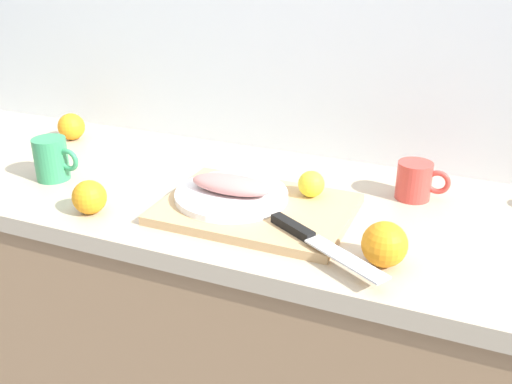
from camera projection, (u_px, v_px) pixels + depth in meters
name	position (u px, v px, depth m)	size (l,w,h in m)	color
back_wall	(240.00, 15.00, 1.51)	(3.20, 0.05, 2.50)	silver
kitchen_counter	(194.00, 335.00, 1.57)	(2.00, 0.60, 0.90)	#9E7A56
cutting_board	(256.00, 209.00, 1.24)	(0.40, 0.29, 0.02)	tan
white_plate	(232.00, 195.00, 1.26)	(0.25, 0.25, 0.01)	white
fish_fillet	(231.00, 184.00, 1.25)	(0.19, 0.08, 0.04)	tan
chef_knife	(311.00, 238.00, 1.08)	(0.26, 0.17, 0.02)	silver
lemon_0	(311.00, 184.00, 1.26)	(0.06, 0.06, 0.06)	yellow
coffee_mug_0	(52.00, 159.00, 1.39)	(0.12, 0.08, 0.10)	#338C59
coffee_mug_1	(415.00, 181.00, 1.29)	(0.12, 0.08, 0.09)	#CC3F38
orange_0	(385.00, 244.00, 1.04)	(0.08, 0.08, 0.08)	orange
orange_1	(89.00, 197.00, 1.23)	(0.07, 0.07, 0.07)	orange
orange_2	(71.00, 127.00, 1.66)	(0.08, 0.08, 0.08)	orange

